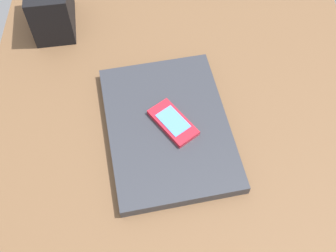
{
  "coord_description": "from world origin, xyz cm",
  "views": [
    {
      "loc": [
        -43.74,
        2.67,
        72.77
      ],
      "look_at": [
        -0.3,
        1.92,
        5.0
      ],
      "focal_mm": 44.43,
      "sensor_mm": 36.0,
      "label": 1
    }
  ],
  "objects": [
    {
      "name": "cell_phone_on_laptop",
      "position": [
        -0.14,
        0.96,
        5.78
      ],
      "size": [
        11.07,
        10.12,
        1.18
      ],
      "color": "red",
      "rests_on": "laptop_closed"
    },
    {
      "name": "desk_surface",
      "position": [
        0.0,
        0.0,
        1.5
      ],
      "size": [
        120.0,
        80.0,
        3.0
      ],
      "primitive_type": "cube",
      "color": "brown",
      "rests_on": "ground"
    },
    {
      "name": "desk_organizer",
      "position": [
        30.11,
        27.76,
        8.94
      ],
      "size": [
        15.49,
        10.63,
        11.87
      ],
      "primitive_type": "cube",
      "rotation": [
        0.0,
        0.0,
        0.13
      ],
      "color": "black",
      "rests_on": "desk_surface"
    },
    {
      "name": "laptop_closed",
      "position": [
        -0.3,
        1.92,
        4.11
      ],
      "size": [
        35.99,
        28.75,
        2.23
      ],
      "primitive_type": "cube",
      "rotation": [
        0.0,
        0.0,
        0.18
      ],
      "color": "#33353D",
      "rests_on": "desk_surface"
    }
  ]
}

